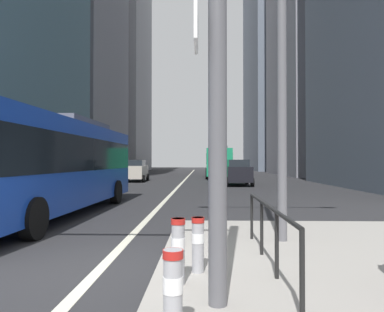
{
  "coord_description": "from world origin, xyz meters",
  "views": [
    {
      "loc": [
        1.73,
        -6.24,
        1.83
      ],
      "look_at": [
        0.4,
        39.56,
        2.49
      ],
      "focal_mm": 33.78,
      "sensor_mm": 36.0,
      "label": 1
    }
  ],
  "objects_px": {
    "car_receding_far": "(237,172)",
    "bollard_back": "(198,241)",
    "city_bus_red_receding": "(218,161)",
    "bollard_right": "(178,248)",
    "car_receding_near": "(216,166)",
    "bollard_left": "(173,290)",
    "car_oncoming_mid": "(136,170)",
    "street_lamp_post": "(281,0)",
    "city_bus_blue_oncoming": "(53,161)"
  },
  "relations": [
    {
      "from": "street_lamp_post",
      "to": "car_receding_near",
      "type": "bearing_deg",
      "value": 89.26
    },
    {
      "from": "street_lamp_post",
      "to": "bollard_right",
      "type": "xyz_separation_m",
      "value": [
        -2.02,
        -2.77,
        -4.63
      ]
    },
    {
      "from": "car_oncoming_mid",
      "to": "bollard_back",
      "type": "relative_size",
      "value": 5.43
    },
    {
      "from": "city_bus_red_receding",
      "to": "street_lamp_post",
      "type": "relative_size",
      "value": 1.42
    },
    {
      "from": "car_receding_far",
      "to": "bollard_back",
      "type": "xyz_separation_m",
      "value": [
        -2.71,
        -21.87,
        -0.38
      ]
    },
    {
      "from": "city_bus_red_receding",
      "to": "bollard_right",
      "type": "bearing_deg",
      "value": -93.3
    },
    {
      "from": "car_oncoming_mid",
      "to": "bollard_right",
      "type": "distance_m",
      "value": 28.0
    },
    {
      "from": "city_bus_blue_oncoming",
      "to": "bollard_back",
      "type": "xyz_separation_m",
      "value": [
        4.96,
        -6.48,
        -1.22
      ]
    },
    {
      "from": "city_bus_red_receding",
      "to": "bollard_back",
      "type": "distance_m",
      "value": 34.62
    },
    {
      "from": "car_oncoming_mid",
      "to": "car_receding_near",
      "type": "xyz_separation_m",
      "value": [
        8.47,
        32.71,
        0.0
      ]
    },
    {
      "from": "car_oncoming_mid",
      "to": "city_bus_red_receding",
      "type": "bearing_deg",
      "value": 44.9
    },
    {
      "from": "car_receding_far",
      "to": "bollard_back",
      "type": "height_order",
      "value": "car_receding_far"
    },
    {
      "from": "city_bus_blue_oncoming",
      "to": "street_lamp_post",
      "type": "relative_size",
      "value": 1.42
    },
    {
      "from": "city_bus_red_receding",
      "to": "street_lamp_post",
      "type": "xyz_separation_m",
      "value": [
        -0.0,
        -32.34,
        3.45
      ]
    },
    {
      "from": "car_receding_far",
      "to": "bollard_left",
      "type": "height_order",
      "value": "car_receding_far"
    },
    {
      "from": "car_receding_far",
      "to": "bollard_left",
      "type": "bearing_deg",
      "value": -96.94
    },
    {
      "from": "car_receding_near",
      "to": "bollard_right",
      "type": "bearing_deg",
      "value": -92.63
    },
    {
      "from": "bollard_left",
      "to": "bollard_back",
      "type": "xyz_separation_m",
      "value": [
        0.21,
        2.11,
        -0.01
      ]
    },
    {
      "from": "car_receding_near",
      "to": "bollard_right",
      "type": "xyz_separation_m",
      "value": [
        -2.76,
        -60.12,
        -0.34
      ]
    },
    {
      "from": "city_bus_blue_oncoming",
      "to": "bollard_right",
      "type": "height_order",
      "value": "city_bus_blue_oncoming"
    },
    {
      "from": "city_bus_blue_oncoming",
      "to": "car_receding_near",
      "type": "xyz_separation_m",
      "value": [
        7.46,
        53.09,
        -0.85
      ]
    },
    {
      "from": "car_receding_near",
      "to": "bollard_left",
      "type": "xyz_separation_m",
      "value": [
        -2.71,
        -61.68,
        -0.37
      ]
    },
    {
      "from": "car_receding_near",
      "to": "car_receding_far",
      "type": "height_order",
      "value": "same"
    },
    {
      "from": "car_receding_near",
      "to": "bollard_left",
      "type": "height_order",
      "value": "car_receding_near"
    },
    {
      "from": "bollard_right",
      "to": "car_receding_near",
      "type": "bearing_deg",
      "value": 87.37
    },
    {
      "from": "car_receding_far",
      "to": "bollard_right",
      "type": "distance_m",
      "value": 22.62
    },
    {
      "from": "bollard_right",
      "to": "bollard_back",
      "type": "xyz_separation_m",
      "value": [
        0.26,
        0.56,
        -0.04
      ]
    },
    {
      "from": "car_oncoming_mid",
      "to": "bollard_right",
      "type": "relative_size",
      "value": 5.0
    },
    {
      "from": "car_receding_near",
      "to": "car_receding_far",
      "type": "bearing_deg",
      "value": -89.68
    },
    {
      "from": "city_bus_blue_oncoming",
      "to": "street_lamp_post",
      "type": "xyz_separation_m",
      "value": [
        6.72,
        -4.27,
        3.45
      ]
    },
    {
      "from": "car_receding_far",
      "to": "bollard_back",
      "type": "distance_m",
      "value": 22.04
    },
    {
      "from": "street_lamp_post",
      "to": "bollard_right",
      "type": "relative_size",
      "value": 8.89
    },
    {
      "from": "city_bus_red_receding",
      "to": "car_receding_far",
      "type": "relative_size",
      "value": 2.63
    },
    {
      "from": "city_bus_blue_oncoming",
      "to": "street_lamp_post",
      "type": "height_order",
      "value": "street_lamp_post"
    },
    {
      "from": "city_bus_red_receding",
      "to": "bollard_left",
      "type": "relative_size",
      "value": 13.31
    },
    {
      "from": "car_receding_far",
      "to": "bollard_left",
      "type": "relative_size",
      "value": 5.07
    },
    {
      "from": "city_bus_red_receding",
      "to": "car_oncoming_mid",
      "type": "xyz_separation_m",
      "value": [
        -7.72,
        -7.7,
        -0.85
      ]
    },
    {
      "from": "car_oncoming_mid",
      "to": "bollard_left",
      "type": "distance_m",
      "value": 29.54
    },
    {
      "from": "car_receding_near",
      "to": "city_bus_red_receding",
      "type": "bearing_deg",
      "value": -91.7
    },
    {
      "from": "city_bus_red_receding",
      "to": "bollard_right",
      "type": "relative_size",
      "value": 12.62
    },
    {
      "from": "city_bus_red_receding",
      "to": "car_oncoming_mid",
      "type": "distance_m",
      "value": 10.94
    },
    {
      "from": "bollard_left",
      "to": "bollard_back",
      "type": "distance_m",
      "value": 2.12
    },
    {
      "from": "car_oncoming_mid",
      "to": "car_receding_near",
      "type": "relative_size",
      "value": 1.0
    },
    {
      "from": "car_receding_near",
      "to": "bollard_right",
      "type": "relative_size",
      "value": 5.02
    },
    {
      "from": "bollard_left",
      "to": "city_bus_red_receding",
      "type": "bearing_deg",
      "value": 86.93
    },
    {
      "from": "car_receding_far",
      "to": "street_lamp_post",
      "type": "relative_size",
      "value": 0.54
    },
    {
      "from": "city_bus_blue_oncoming",
      "to": "bollard_left",
      "type": "distance_m",
      "value": 9.89
    },
    {
      "from": "car_receding_far",
      "to": "street_lamp_post",
      "type": "distance_m",
      "value": 20.14
    },
    {
      "from": "city_bus_red_receding",
      "to": "bollard_back",
      "type": "height_order",
      "value": "city_bus_red_receding"
    },
    {
      "from": "car_receding_near",
      "to": "city_bus_blue_oncoming",
      "type": "bearing_deg",
      "value": -98.0
    }
  ]
}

